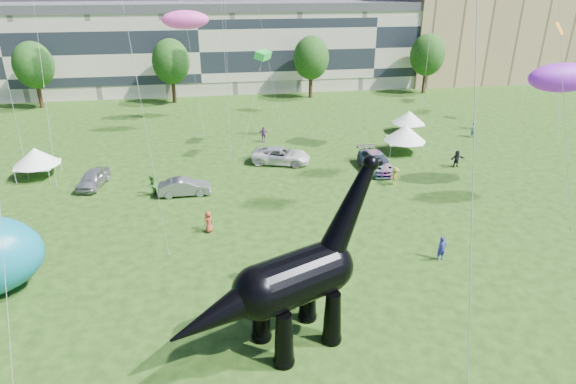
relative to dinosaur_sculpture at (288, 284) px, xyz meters
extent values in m
plane|color=#16330C|center=(4.17, -0.98, -3.49)|extent=(220.00, 220.00, 0.00)
cube|color=beige|center=(-3.83, 61.02, 2.51)|extent=(78.00, 11.00, 12.00)
cube|color=tan|center=(44.17, 64.02, 7.51)|extent=(28.00, 18.00, 22.00)
cylinder|color=#382314|center=(-25.83, 52.02, -1.89)|extent=(0.56, 0.56, 3.20)
ellipsoid|color=#14380F|center=(-25.83, 52.02, 2.83)|extent=(5.20, 5.20, 6.24)
cylinder|color=#382314|center=(-7.83, 52.02, -1.89)|extent=(0.56, 0.56, 3.20)
ellipsoid|color=#14380F|center=(-7.83, 52.02, 2.83)|extent=(5.20, 5.20, 6.24)
cylinder|color=#382314|center=(12.17, 52.02, -1.89)|extent=(0.56, 0.56, 3.20)
ellipsoid|color=#14380F|center=(12.17, 52.02, 2.83)|extent=(5.20, 5.20, 6.24)
cylinder|color=#382314|center=(30.17, 52.02, -1.89)|extent=(0.56, 0.56, 3.20)
ellipsoid|color=#14380F|center=(30.17, 52.02, 2.83)|extent=(5.20, 5.20, 6.24)
cone|color=black|center=(-0.41, -1.31, -2.09)|extent=(1.28, 1.28, 2.81)
sphere|color=black|center=(-0.41, -1.31, -3.32)|extent=(1.03, 1.03, 1.03)
cone|color=black|center=(-1.24, 0.57, -2.09)|extent=(1.28, 1.28, 2.81)
sphere|color=black|center=(-1.24, 0.57, -3.32)|extent=(1.03, 1.03, 1.03)
cone|color=black|center=(2.16, -0.17, -2.09)|extent=(1.28, 1.28, 2.81)
sphere|color=black|center=(2.16, -0.17, -3.32)|extent=(1.03, 1.03, 1.03)
cone|color=black|center=(1.32, 1.71, -2.09)|extent=(1.28, 1.28, 2.81)
sphere|color=black|center=(1.32, 1.71, -3.32)|extent=(1.03, 1.03, 1.03)
cylinder|color=black|center=(0.37, 0.16, 0.16)|extent=(4.62, 3.90, 2.53)
sphere|color=black|center=(-1.43, -0.63, 0.16)|extent=(2.53, 2.53, 2.53)
sphere|color=black|center=(2.17, 0.96, 0.16)|extent=(2.43, 2.43, 2.43)
cone|color=black|center=(3.21, 1.43, 2.87)|extent=(3.79, 2.71, 4.95)
sphere|color=black|center=(4.25, 1.89, 5.02)|extent=(0.79, 0.79, 0.79)
cylinder|color=black|center=(4.51, 2.00, 4.97)|extent=(0.77, 0.64, 0.41)
cone|color=black|center=(-3.19, -1.42, -0.15)|extent=(5.32, 3.81, 2.75)
imported|color=#B5B4B9|center=(-13.31, 22.03, -2.76)|extent=(2.61, 4.55, 1.46)
imported|color=slate|center=(-5.47, 18.93, -2.79)|extent=(4.28, 1.50, 1.41)
imported|color=white|center=(3.51, 24.96, -2.71)|extent=(6.16, 4.20, 1.57)
imported|color=#595960|center=(11.99, 21.78, -2.69)|extent=(2.53, 5.64, 1.61)
cube|color=white|center=(16.47, 26.04, -2.29)|extent=(4.01, 4.01, 0.13)
cone|color=white|center=(16.47, 26.04, -1.41)|extent=(5.08, 5.08, 1.64)
cylinder|color=#999999|center=(14.60, 24.94, -2.89)|extent=(0.07, 0.07, 1.20)
cylinder|color=#999999|center=(17.56, 24.17, -2.89)|extent=(0.07, 0.07, 1.20)
cylinder|color=#999999|center=(15.38, 27.91, -2.89)|extent=(0.07, 0.07, 1.20)
cylinder|color=#999999|center=(18.34, 27.13, -2.89)|extent=(0.07, 0.07, 1.20)
cube|color=white|center=(19.59, 32.60, -2.43)|extent=(3.08, 3.08, 0.12)
cone|color=white|center=(19.59, 32.60, -1.66)|extent=(3.90, 3.90, 1.45)
cylinder|color=#999999|center=(18.34, 31.16, -2.96)|extent=(0.06, 0.06, 1.06)
cylinder|color=#999999|center=(21.03, 31.34, -2.96)|extent=(0.06, 0.06, 1.06)
cylinder|color=#999999|center=(18.16, 33.85, -2.96)|extent=(0.06, 0.06, 1.06)
cylinder|color=#999999|center=(20.85, 34.03, -2.96)|extent=(0.06, 0.06, 1.06)
cube|color=white|center=(-18.58, 25.16, -2.36)|extent=(3.35, 3.35, 0.12)
cone|color=white|center=(-18.58, 25.16, -1.53)|extent=(4.25, 4.25, 1.55)
cylinder|color=#999999|center=(-20.14, 23.85, -2.92)|extent=(0.06, 0.06, 1.13)
cylinder|color=#999999|center=(-17.27, 23.60, -2.92)|extent=(0.06, 0.06, 1.13)
cylinder|color=#999999|center=(-19.89, 26.73, -2.92)|extent=(0.06, 0.06, 1.13)
cylinder|color=#999999|center=(-17.02, 26.47, -2.92)|extent=(0.06, 0.06, 1.13)
imported|color=navy|center=(10.87, 5.97, -2.67)|extent=(0.63, 0.45, 1.64)
imported|color=#6D3579|center=(2.61, 31.79, -2.61)|extent=(1.06, 0.51, 1.76)
imported|color=olive|center=(12.44, 18.02, -2.69)|extent=(1.18, 0.92, 1.60)
imported|color=#A03E28|center=(-3.62, 12.17, -2.70)|extent=(0.90, 0.90, 1.58)
imported|color=black|center=(19.77, 21.19, -2.66)|extent=(1.58, 0.67, 1.65)
imported|color=#376D2B|center=(-8.11, 19.23, -2.61)|extent=(0.75, 0.92, 1.77)
imported|color=teal|center=(26.07, 29.69, -2.61)|extent=(0.76, 0.75, 1.77)
ellipsoid|color=purple|center=(23.27, 14.09, 6.16)|extent=(5.65, 5.77, 2.17)
plane|color=orange|center=(36.04, 32.04, 7.85)|extent=(1.67, 1.54, 1.23)
cube|color=green|center=(2.38, 28.54, 6.26)|extent=(1.99, 2.47, 0.93)
ellipsoid|color=#DA3CA6|center=(-4.94, 38.60, 8.78)|extent=(4.67, 5.55, 1.99)
camera|label=1|loc=(-3.09, -18.36, 13.00)|focal=30.00mm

